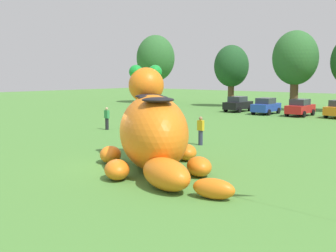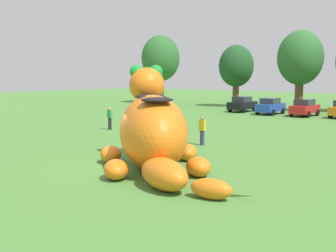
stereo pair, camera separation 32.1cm
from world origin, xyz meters
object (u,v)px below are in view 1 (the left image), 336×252
giant_inflatable_creature (154,131)px  spectator_mid_field (143,127)px  car_blue (266,106)px  spectator_near_inflatable (201,131)px  car_black (238,104)px  spectator_by_cars (107,119)px  car_red (300,108)px

giant_inflatable_creature → spectator_mid_field: (-6.08, 5.58, -0.85)m
car_blue → spectator_near_inflatable: (6.26, -20.22, -0.01)m
giant_inflatable_creature → car_black: size_ratio=2.08×
car_black → spectator_near_inflatable: size_ratio=2.44×
car_blue → car_black: bearing=170.0°
spectator_near_inflatable → spectator_mid_field: bearing=-167.0°
car_black → spectator_by_cars: size_ratio=2.44×
car_black → spectator_near_inflatable: bearing=-64.2°
car_blue → spectator_near_inflatable: size_ratio=2.46×
car_red → spectator_mid_field: size_ratio=2.44×
giant_inflatable_creature → spectator_by_cars: size_ratio=5.09×
car_black → spectator_mid_field: bearing=-74.2°
car_black → spectator_near_inflatable: 23.20m
giant_inflatable_creature → spectator_near_inflatable: 6.90m
car_black → car_blue: bearing=-10.0°
car_blue → spectator_mid_field: car_blue is taller
car_red → spectator_near_inflatable: (2.70, -20.66, -0.01)m
spectator_near_inflatable → spectator_mid_field: (-3.91, -0.90, 0.00)m
car_black → spectator_mid_field: (6.17, -21.80, -0.01)m
car_blue → spectator_by_cars: car_blue is taller
giant_inflatable_creature → car_red: giant_inflatable_creature is taller
car_blue → car_red: (3.56, 0.44, 0.00)m
spectator_mid_field → spectator_by_cars: bearing=161.5°
spectator_near_inflatable → car_blue: bearing=107.2°
car_blue → spectator_by_cars: bearing=-99.6°
spectator_mid_field → spectator_by_cars: 5.91m
car_blue → spectator_near_inflatable: car_blue is taller
car_blue → giant_inflatable_creature: bearing=-72.5°
spectator_near_inflatable → spectator_by_cars: 9.56m
car_black → spectator_mid_field: 22.65m
giant_inflatable_creature → car_blue: (-8.43, 26.71, -0.85)m
giant_inflatable_creature → car_blue: size_ratio=2.07×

